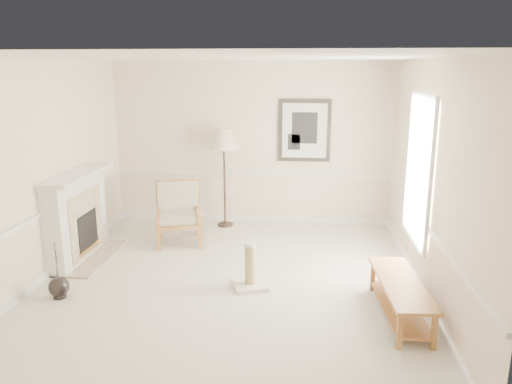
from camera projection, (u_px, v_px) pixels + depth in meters
ground at (229, 281)px, 6.69m from camera, size 5.50×5.50×0.00m
room at (239, 142)px, 6.30m from camera, size 5.04×5.54×2.92m
fireplace at (78, 217)px, 7.34m from camera, size 0.64×1.64×1.31m
floor_vase at (59, 287)px, 6.17m from camera, size 0.25×0.25×0.74m
armchair at (179, 210)px, 8.13m from camera, size 0.90×0.94×0.97m
floor_lamp at (224, 142)px, 8.68m from camera, size 0.72×0.72×1.75m
bench at (400, 293)px, 5.67m from camera, size 0.56×1.54×0.43m
scratching_post at (250, 273)px, 6.46m from camera, size 0.53×0.53×0.61m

